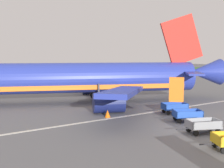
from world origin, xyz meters
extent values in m
plane|color=slate|center=(0.00, 0.00, 0.00)|extent=(220.00, 220.00, 0.00)
cube|color=#3D7033|center=(0.00, 52.57, 0.03)|extent=(220.00, 28.00, 0.06)
cube|color=silver|center=(0.00, 6.95, 0.01)|extent=(120.00, 0.36, 0.01)
cylinder|color=#28389E|center=(-2.31, 16.29, 3.15)|extent=(29.07, 15.09, 3.70)
cube|color=orange|center=(-2.31, 16.29, 2.13)|extent=(26.24, 13.75, 0.56)
cone|color=#28389E|center=(13.48, 9.61, 3.65)|extent=(5.51, 4.99, 3.52)
cube|color=#28389E|center=(-1.77, 6.99, 2.48)|extent=(11.02, 11.04, 1.35)
cube|color=orange|center=(-1.88, -0.02, 3.43)|extent=(0.92, 0.92, 1.90)
cylinder|color=navy|center=(-2.29, 8.91, 1.13)|extent=(3.77, 3.18, 2.10)
cube|color=#28389E|center=(4.74, 22.37, 2.48)|extent=(2.81, 13.04, 1.35)
cube|color=orange|center=(9.69, 27.34, 3.43)|extent=(1.10, 0.22, 1.90)
cylinder|color=navy|center=(3.00, 21.42, 1.13)|extent=(3.77, 3.18, 2.10)
cube|color=red|center=(10.40, 10.92, 7.90)|extent=(5.65, 2.66, 6.88)
cube|color=#28389E|center=(9.33, 7.89, 3.75)|extent=(4.77, 5.11, 0.24)
cube|color=#28389E|center=(11.83, 13.79, 3.75)|extent=(2.24, 5.34, 0.24)
cylinder|color=#4C4C51|center=(-0.87, 13.29, 1.57)|extent=(0.20, 0.20, 2.04)
cylinder|color=black|center=(-0.87, 13.29, 0.55)|extent=(1.19, 0.84, 1.10)
cylinder|color=#4C4C51|center=(0.85, 17.34, 1.57)|extent=(0.20, 0.20, 2.04)
cylinder|color=black|center=(0.85, 17.34, 0.55)|extent=(1.19, 0.84, 1.10)
cube|color=gold|center=(-2.59, -4.19, 0.80)|extent=(0.70, 1.30, 0.55)
cylinder|color=#2D2D33|center=(-3.13, -3.93, 0.44)|extent=(0.93, 0.51, 0.08)
cylinder|color=black|center=(-2.60, -4.81, 0.22)|extent=(0.47, 0.34, 0.44)
cylinder|color=black|center=(-2.11, -3.80, 0.22)|extent=(0.47, 0.34, 0.44)
cube|color=gray|center=(-0.03, -1.18, 0.48)|extent=(2.83, 2.20, 0.08)
cube|color=gray|center=(-0.26, -1.78, 0.80)|extent=(2.37, 0.98, 0.55)
cube|color=gray|center=(0.20, -0.57, 0.80)|extent=(2.37, 0.98, 0.55)
cube|color=gray|center=(-1.15, -0.75, 0.80)|extent=(0.59, 1.34, 0.55)
cube|color=gray|center=(1.09, -1.60, 0.80)|extent=(0.59, 1.34, 0.55)
cylinder|color=#2D2D33|center=(-1.71, -0.54, 0.44)|extent=(0.96, 0.43, 0.08)
cylinder|color=black|center=(-1.11, -1.37, 0.22)|extent=(0.47, 0.31, 0.44)
cylinder|color=black|center=(-0.71, -0.32, 0.22)|extent=(0.47, 0.31, 0.44)
cylinder|color=black|center=(0.65, -2.03, 0.22)|extent=(0.47, 0.31, 0.44)
cylinder|color=black|center=(1.04, -0.99, 0.22)|extent=(0.47, 0.31, 0.44)
cube|color=#234CB2|center=(1.80, 2.05, 0.48)|extent=(2.86, 2.41, 0.08)
cube|color=#234CB2|center=(1.49, 1.48, 0.80)|extent=(2.25, 1.27, 0.55)
cube|color=#234CB2|center=(2.11, 2.62, 0.80)|extent=(2.25, 1.27, 0.55)
cube|color=#234CB2|center=(0.74, 2.62, 0.80)|extent=(0.75, 1.28, 0.55)
cube|color=#234CB2|center=(2.86, 1.48, 0.80)|extent=(0.75, 1.28, 0.55)
cylinder|color=#2D2D33|center=(0.21, 2.90, 0.44)|extent=(0.92, 0.54, 0.08)
cylinder|color=black|center=(0.71, 2.00, 0.22)|extent=(0.46, 0.35, 0.44)
cylinder|color=black|center=(1.24, 2.99, 0.22)|extent=(0.46, 0.35, 0.44)
cylinder|color=black|center=(2.36, 1.11, 0.22)|extent=(0.46, 0.35, 0.44)
cylinder|color=black|center=(2.89, 2.10, 0.22)|extent=(0.46, 0.35, 0.44)
cube|color=#234CB2|center=(3.43, 5.22, 0.48)|extent=(2.83, 2.18, 0.08)
cube|color=#234CB2|center=(3.20, 4.61, 0.80)|extent=(2.38, 0.96, 0.55)
cube|color=#234CB2|center=(3.65, 5.83, 0.80)|extent=(2.38, 0.96, 0.55)
cube|color=#234CB2|center=(2.30, 5.63, 0.80)|extent=(0.58, 1.35, 0.55)
cube|color=#234CB2|center=(4.55, 4.80, 0.80)|extent=(0.58, 1.35, 0.55)
cylinder|color=#2D2D33|center=(1.74, 5.84, 0.44)|extent=(0.97, 0.42, 0.08)
cylinder|color=black|center=(2.35, 5.01, 0.22)|extent=(0.47, 0.30, 0.44)
cylinder|color=black|center=(2.74, 6.07, 0.22)|extent=(0.47, 0.30, 0.44)
cylinder|color=black|center=(4.11, 4.37, 0.22)|extent=(0.47, 0.30, 0.44)
cylinder|color=black|center=(4.50, 5.42, 0.22)|extent=(0.47, 0.30, 0.44)
cone|color=orange|center=(-3.33, 7.50, 0.36)|extent=(0.55, 0.55, 0.72)
cone|color=orange|center=(4.54, 4.13, 0.36)|extent=(0.54, 0.54, 0.71)
camera|label=1|loc=(-17.73, -15.07, 6.23)|focal=45.12mm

